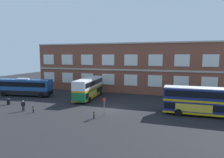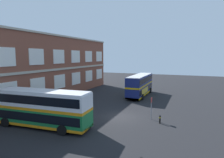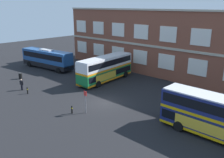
{
  "view_description": "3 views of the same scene",
  "coord_description": "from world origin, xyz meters",
  "px_view_note": "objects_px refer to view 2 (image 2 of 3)",
  "views": [
    {
      "loc": [
        10.02,
        -29.34,
        8.61
      ],
      "look_at": [
        -0.13,
        2.02,
        4.71
      ],
      "focal_mm": 31.79,
      "sensor_mm": 36.0,
      "label": 1
    },
    {
      "loc": [
        -22.38,
        -8.05,
        7.75
      ],
      "look_at": [
        2.16,
        2.17,
        4.55
      ],
      "focal_mm": 30.77,
      "sensor_mm": 36.0,
      "label": 2
    },
    {
      "loc": [
        20.71,
        -20.66,
        12.21
      ],
      "look_at": [
        0.41,
        0.92,
        3.09
      ],
      "focal_mm": 39.05,
      "sensor_mm": 36.0,
      "label": 3
    }
  ],
  "objects_px": {
    "double_decker_near": "(42,108)",
    "bus_stand_flag": "(151,106)",
    "double_decker_middle": "(140,85)",
    "safety_bollard_east": "(160,119)"
  },
  "relations": [
    {
      "from": "double_decker_middle",
      "to": "safety_bollard_east",
      "type": "height_order",
      "value": "double_decker_middle"
    },
    {
      "from": "double_decker_near",
      "to": "bus_stand_flag",
      "type": "height_order",
      "value": "double_decker_near"
    },
    {
      "from": "double_decker_near",
      "to": "safety_bollard_east",
      "type": "relative_size",
      "value": 11.75
    },
    {
      "from": "double_decker_near",
      "to": "double_decker_middle",
      "type": "xyz_separation_m",
      "value": [
        20.45,
        -5.69,
        0.0
      ]
    },
    {
      "from": "double_decker_near",
      "to": "double_decker_middle",
      "type": "height_order",
      "value": "same"
    },
    {
      "from": "bus_stand_flag",
      "to": "safety_bollard_east",
      "type": "distance_m",
      "value": 1.98
    },
    {
      "from": "double_decker_near",
      "to": "bus_stand_flag",
      "type": "xyz_separation_m",
      "value": [
        7.13,
        -10.5,
        -0.51
      ]
    },
    {
      "from": "double_decker_middle",
      "to": "double_decker_near",
      "type": "bearing_deg",
      "value": 164.45
    },
    {
      "from": "double_decker_near",
      "to": "double_decker_middle",
      "type": "relative_size",
      "value": 1.01
    },
    {
      "from": "double_decker_middle",
      "to": "bus_stand_flag",
      "type": "relative_size",
      "value": 4.08
    }
  ]
}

